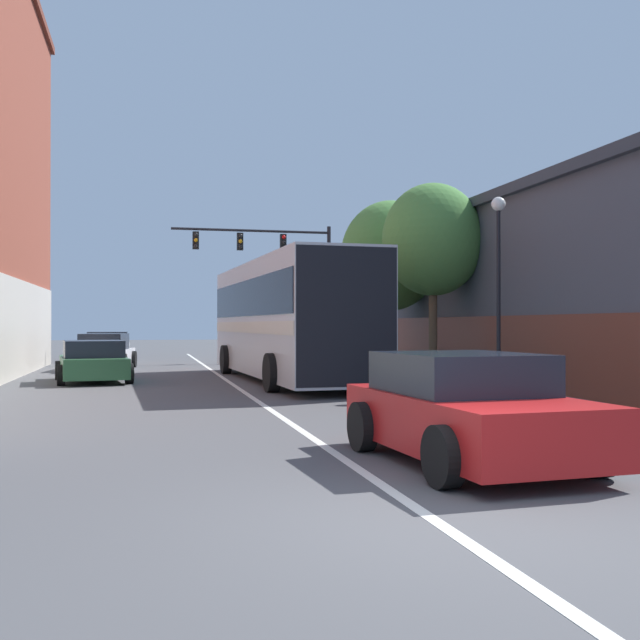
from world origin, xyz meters
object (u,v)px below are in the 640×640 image
at_px(traffic_signal_gantry, 278,260).
at_px(parked_car_left_mid, 108,348).
at_px(bus, 286,315).
at_px(street_tree_near, 433,240).
at_px(street_lamp, 498,272).
at_px(hatchback_foreground, 467,410).
at_px(parked_car_left_near, 93,362).
at_px(parked_car_left_far, 105,352).
at_px(street_tree_far, 391,256).

bearing_deg(traffic_signal_gantry, parked_car_left_mid, 171.52).
distance_m(bus, street_tree_near, 5.20).
height_order(traffic_signal_gantry, street_lamp, traffic_signal_gantry).
relative_size(hatchback_foreground, parked_car_left_mid, 1.02).
bearing_deg(parked_car_left_near, street_tree_near, -105.04).
xyz_separation_m(bus, parked_car_left_mid, (-5.86, 12.92, -1.35)).
bearing_deg(parked_car_left_near, traffic_signal_gantry, -42.17).
bearing_deg(traffic_signal_gantry, street_lamp, -82.05).
bearing_deg(traffic_signal_gantry, bus, -98.80).
bearing_deg(bus, hatchback_foreground, 175.83).
distance_m(parked_car_left_near, street_tree_near, 11.11).
distance_m(street_lamp, street_tree_near, 5.32).
height_order(hatchback_foreground, traffic_signal_gantry, traffic_signal_gantry).
height_order(parked_car_left_far, street_tree_far, street_tree_far).
bearing_deg(street_lamp, street_tree_far, 87.96).
bearing_deg(bus, street_tree_near, -99.45).
bearing_deg(street_lamp, bus, 126.94).
xyz_separation_m(hatchback_foreground, street_tree_far, (4.92, 17.51, 3.60)).
relative_size(parked_car_left_near, parked_car_left_far, 0.87).
height_order(street_lamp, street_tree_far, street_tree_far).
bearing_deg(parked_car_left_mid, bus, -155.92).
distance_m(parked_car_left_far, street_tree_far, 11.49).
bearing_deg(traffic_signal_gantry, parked_car_left_far, -148.69).
xyz_separation_m(street_lamp, street_tree_near, (0.33, 5.13, 1.36)).
relative_size(hatchback_foreground, traffic_signal_gantry, 0.54).
bearing_deg(bus, parked_car_left_mid, 21.58).
distance_m(parked_car_left_far, street_tree_near, 13.41).
xyz_separation_m(parked_car_left_near, street_lamp, (10.02, -6.52, 2.43)).
height_order(hatchback_foreground, parked_car_left_mid, parked_car_left_mid).
xyz_separation_m(parked_car_left_far, street_tree_near, (10.31, -7.72, 3.73)).
distance_m(street_lamp, street_tree_far, 9.35).
distance_m(bus, parked_car_left_near, 5.99).
relative_size(street_lamp, street_tree_far, 0.78).
bearing_deg(street_lamp, parked_car_left_far, 127.81).
relative_size(street_lamp, street_tree_near, 0.79).
xyz_separation_m(parked_car_left_near, traffic_signal_gantry, (7.58, 10.92, 4.14)).
bearing_deg(parked_car_left_near, bus, -105.84).
relative_size(parked_car_left_near, street_tree_far, 0.64).
distance_m(street_tree_near, street_tree_far, 4.13).
height_order(parked_car_left_far, street_tree_near, street_tree_near).
height_order(parked_car_left_mid, street_tree_near, street_tree_near).
distance_m(bus, hatchback_foreground, 13.98).
height_order(hatchback_foreground, parked_car_left_near, hatchback_foreground).
distance_m(hatchback_foreground, street_lamp, 9.72).
bearing_deg(street_lamp, hatchback_foreground, -119.11).
height_order(parked_car_left_near, street_lamp, street_lamp).
bearing_deg(parked_car_left_far, parked_car_left_mid, 8.13).
relative_size(bus, street_lamp, 2.50).
xyz_separation_m(bus, parked_car_left_near, (-5.76, 0.85, -1.42)).
xyz_separation_m(parked_car_left_mid, street_tree_far, (10.45, -9.32, 3.59)).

